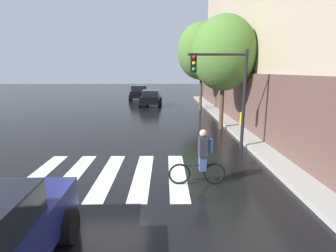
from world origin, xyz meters
The scene contains 9 objects.
ground_plane centered at (0.00, 0.00, 0.00)m, with size 120.00×120.00×0.00m, color black.
crosswalk_stripes centered at (0.03, 0.00, 0.01)m, with size 5.10×3.85×0.01m.
sedan_mid centered at (0.50, 17.52, 0.77)m, with size 2.10×4.36×1.50m.
sedan_far centered at (-1.15, 22.93, 0.86)m, with size 2.51×4.92×1.66m.
cyclist centered at (2.98, -0.70, 0.84)m, with size 1.71×0.37×1.69m.
traffic_light_near centered at (4.40, 2.90, 2.86)m, with size 2.47×0.28×4.20m.
fire_hydrant centered at (6.48, 7.39, 0.53)m, with size 0.33×0.22×0.78m.
street_tree_near centered at (5.15, 6.83, 4.28)m, with size 3.56×3.56×6.34m.
street_tree_mid centered at (4.97, 14.54, 4.92)m, with size 4.10×4.10×7.29m.
Camera 1 is at (1.91, -8.10, 3.36)m, focal length 28.11 mm.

